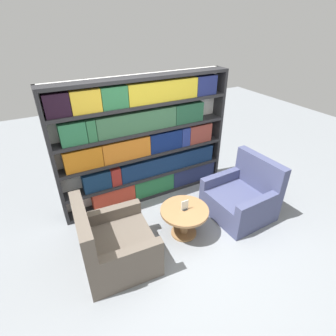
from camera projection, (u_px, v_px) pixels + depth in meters
The scene contains 6 objects.
ground_plane at pixel (190, 248), 3.68m from camera, with size 14.00×14.00×0.00m, color gray.
bookshelf at pixel (146, 142), 4.26m from camera, with size 2.89×0.30×2.09m.
armchair_left at pixel (114, 245), 3.33m from camera, with size 0.94×0.98×0.94m.
armchair_right at pixel (242, 198), 4.20m from camera, with size 0.92×0.96×0.94m.
coffee_table at pixel (184, 217), 3.77m from camera, with size 0.69×0.69×0.45m.
table_sign at pixel (185, 206), 3.67m from camera, with size 0.11×0.06×0.15m.
Camera 1 is at (-1.51, -2.14, 2.84)m, focal length 28.00 mm.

